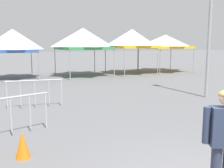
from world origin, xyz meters
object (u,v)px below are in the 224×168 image
Objects in this scene: canopy_tent_behind_center at (13,41)px; person_foreground at (224,139)px; light_pole_opposite_side at (211,0)px; crowd_barrier_mid_lot at (11,109)px; canopy_tent_far_right at (83,39)px; traffic_cone_lot_center at (23,145)px; crowd_barrier_by_lift at (35,88)px; canopy_tent_behind_right at (132,39)px; canopy_tent_behind_left at (165,42)px.

person_foreground is at bearing -84.02° from canopy_tent_behind_center.
light_pole_opposite_side is 9.35m from crowd_barrier_mid_lot.
canopy_tent_far_right is at bearing -6.15° from canopy_tent_behind_center.
canopy_tent_behind_center is at bearing 86.30° from traffic_cone_lot_center.
crowd_barrier_by_lift and crowd_barrier_mid_lot have the same top height.
person_foreground is 0.85× the size of crowd_barrier_by_lift.
crowd_barrier_mid_lot is at bearing -130.66° from canopy_tent_behind_right.
canopy_tent_behind_left is at bearing 45.18° from traffic_cone_lot_center.
canopy_tent_behind_center is 13.88m from traffic_cone_lot_center.
light_pole_opposite_side is at bearing -54.15° from canopy_tent_behind_center.
canopy_tent_behind_right is 0.47× the size of light_pole_opposite_side.
canopy_tent_behind_right is 6.00× the size of traffic_cone_lot_center.
canopy_tent_behind_right is at bearing 53.18° from traffic_cone_lot_center.
canopy_tent_far_right is 10.07m from crowd_barrier_by_lift.
person_foreground is 9.09m from light_pole_opposite_side.
crowd_barrier_mid_lot is (-9.89, -11.52, -2.04)m from canopy_tent_behind_right.
canopy_tent_behind_left is 2.11× the size of person_foreground.
canopy_tent_behind_right reaches higher than person_foreground.
canopy_tent_far_right is 1.07× the size of canopy_tent_behind_right.
canopy_tent_far_right is 1.81× the size of crowd_barrier_by_lift.
canopy_tent_behind_right is at bearing 81.61° from light_pole_opposite_side.
crowd_barrier_mid_lot is at bearing 94.59° from traffic_cone_lot_center.
canopy_tent_far_right reaches higher than canopy_tent_behind_left.
traffic_cone_lot_center is at bearing -85.41° from crowd_barrier_mid_lot.
canopy_tent_behind_center is 12.30m from crowd_barrier_mid_lot.
canopy_tent_behind_center is 1.91× the size of person_foreground.
traffic_cone_lot_center is at bearing -93.70° from canopy_tent_behind_center.
person_foreground is at bearing -77.13° from crowd_barrier_by_lift.
light_pole_opposite_side is at bearing 21.83° from traffic_cone_lot_center.
canopy_tent_far_right is at bearing 178.82° from canopy_tent_behind_right.
crowd_barrier_by_lift is 3.55× the size of traffic_cone_lot_center.
canopy_tent_far_right is 10.25m from light_pole_opposite_side.
canopy_tent_far_right is 1.01× the size of canopy_tent_behind_left.
canopy_tent_behind_right reaches higher than canopy_tent_behind_left.
crowd_barrier_by_lift is at bearing 170.98° from light_pole_opposite_side.
traffic_cone_lot_center is (-13.01, -13.10, -2.27)m from canopy_tent_behind_left.
canopy_tent_behind_right is 17.59m from person_foreground.
canopy_tent_behind_right is 3.25m from canopy_tent_behind_left.
crowd_barrier_by_lift is at bearing -136.03° from canopy_tent_behind_right.
canopy_tent_behind_center is 4.87m from canopy_tent_far_right.
crowd_barrier_mid_lot is (-13.13, -11.56, -1.81)m from canopy_tent_behind_left.
canopy_tent_behind_left is at bearing -0.31° from canopy_tent_far_right.
canopy_tent_behind_left is 10.96m from light_pole_opposite_side.
light_pole_opposite_side reaches higher than traffic_cone_lot_center.
person_foreground is (1.74, -16.59, -1.57)m from canopy_tent_behind_center.
person_foreground is 5.25m from crowd_barrier_mid_lot.
canopy_tent_far_right is 2.12× the size of person_foreground.
canopy_tent_behind_right reaches higher than canopy_tent_behind_center.
canopy_tent_far_right reaches higher than canopy_tent_behind_right.
canopy_tent_behind_center is 0.96× the size of canopy_tent_behind_right.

